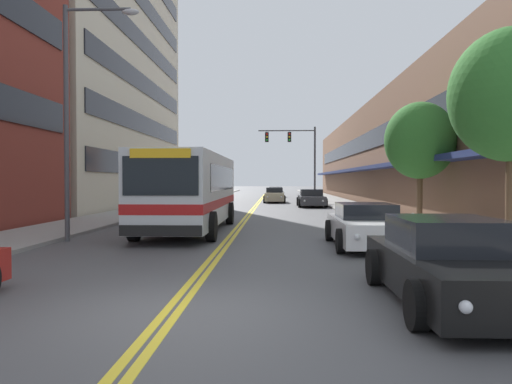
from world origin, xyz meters
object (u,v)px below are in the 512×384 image
(city_bus, at_px, (192,188))
(fire_hydrant, at_px, (413,226))
(traffic_signal_mast, at_px, (296,149))
(street_tree_right_near, at_px, (511,95))
(car_black_parked_right_foreground, at_px, (449,264))
(car_dark_grey_parked_right_mid, at_px, (311,198))
(car_white_parked_right_far, at_px, (366,226))
(car_beige_moving_second, at_px, (274,195))
(street_lamp_left_near, at_px, (77,100))
(car_charcoal_moving_lead, at_px, (276,192))
(street_tree_right_mid, at_px, (420,141))
(car_champagne_parked_left_mid, at_px, (181,202))

(city_bus, xyz_separation_m, fire_hydrant, (7.75, -3.88, -1.15))
(traffic_signal_mast, bearing_deg, street_tree_right_near, -83.96)
(car_black_parked_right_foreground, relative_size, fire_hydrant, 5.75)
(car_dark_grey_parked_right_mid, height_order, car_white_parked_right_far, car_dark_grey_parked_right_mid)
(car_beige_moving_second, relative_size, street_tree_right_near, 0.85)
(car_dark_grey_parked_right_mid, distance_m, street_lamp_left_near, 24.12)
(car_charcoal_moving_lead, height_order, street_lamp_left_near, street_lamp_left_near)
(city_bus, bearing_deg, traffic_signal_mast, 78.90)
(street_tree_right_mid, relative_size, fire_hydrant, 6.10)
(car_charcoal_moving_lead, bearing_deg, street_lamp_left_near, -98.46)
(car_champagne_parked_left_mid, height_order, car_white_parked_right_far, car_champagne_parked_left_mid)
(car_charcoal_moving_lead, relative_size, fire_hydrant, 5.10)
(car_charcoal_moving_lead, xyz_separation_m, street_lamp_left_near, (-6.46, -43.44, 4.08))
(car_champagne_parked_left_mid, height_order, street_tree_right_near, street_tree_right_near)
(city_bus, relative_size, street_tree_right_mid, 2.06)
(car_white_parked_right_far, distance_m, fire_hydrant, 1.80)
(street_tree_right_near, bearing_deg, car_charcoal_moving_lead, 96.74)
(car_champagne_parked_left_mid, xyz_separation_m, street_tree_right_near, (11.50, -18.78, 3.40))
(street_lamp_left_near, bearing_deg, street_tree_right_mid, 21.60)
(city_bus, distance_m, street_lamp_left_near, 5.70)
(car_white_parked_right_far, height_order, traffic_signal_mast, traffic_signal_mast)
(car_dark_grey_parked_right_mid, relative_size, fire_hydrant, 5.70)
(street_tree_right_mid, bearing_deg, car_dark_grey_parked_right_mid, 101.10)
(car_dark_grey_parked_right_mid, distance_m, street_tree_right_mid, 17.55)
(car_black_parked_right_foreground, height_order, car_white_parked_right_far, car_black_parked_right_foreground)
(car_champagne_parked_left_mid, relative_size, street_tree_right_mid, 0.93)
(car_champagne_parked_left_mid, relative_size, car_charcoal_moving_lead, 1.11)
(city_bus, distance_m, street_tree_right_mid, 9.69)
(car_black_parked_right_foreground, bearing_deg, car_charcoal_moving_lead, 93.24)
(car_champagne_parked_left_mid, relative_size, car_black_parked_right_foreground, 0.99)
(car_white_parked_right_far, distance_m, car_charcoal_moving_lead, 44.45)
(car_charcoal_moving_lead, distance_m, fire_hydrant, 43.79)
(car_champagne_parked_left_mid, bearing_deg, street_tree_right_near, -58.51)
(car_dark_grey_parked_right_mid, relative_size, car_charcoal_moving_lead, 1.12)
(car_black_parked_right_foreground, height_order, street_tree_right_mid, street_tree_right_mid)
(car_dark_grey_parked_right_mid, relative_size, traffic_signal_mast, 0.69)
(city_bus, relative_size, street_lamp_left_near, 1.37)
(street_lamp_left_near, xyz_separation_m, fire_hydrant, (10.88, -0.13, -4.10))
(car_white_parked_right_far, bearing_deg, city_bus, 142.74)
(traffic_signal_mast, distance_m, fire_hydrant, 31.15)
(city_bus, bearing_deg, car_charcoal_moving_lead, 85.21)
(traffic_signal_mast, bearing_deg, car_charcoal_moving_lead, 98.61)
(car_white_parked_right_far, relative_size, car_charcoal_moving_lead, 1.13)
(car_beige_moving_second, bearing_deg, traffic_signal_mast, 38.46)
(street_tree_right_near, xyz_separation_m, fire_hydrant, (-1.19, 3.99, -3.48))
(city_bus, relative_size, fire_hydrant, 12.55)
(car_dark_grey_parked_right_mid, bearing_deg, car_charcoal_moving_lead, 97.29)
(car_champagne_parked_left_mid, bearing_deg, car_black_parked_right_foreground, -68.72)
(car_white_parked_right_far, distance_m, traffic_signal_mast, 31.83)
(car_dark_grey_parked_right_mid, xyz_separation_m, street_tree_right_mid, (3.33, -16.96, 3.05))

